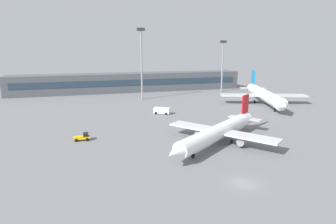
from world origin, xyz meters
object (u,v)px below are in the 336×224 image
object	(u,v)px
airplane_mid	(264,95)
service_van_white	(162,111)
floodlight_tower_west	(141,59)
baggage_tug_yellow	(83,137)
airplane_near	(219,132)
floodlight_tower_east	(222,62)

from	to	relation	value
airplane_mid	service_van_white	distance (m)	41.93
floodlight_tower_west	airplane_mid	bearing A→B (deg)	-29.66
baggage_tug_yellow	service_van_white	bearing A→B (deg)	40.44
airplane_mid	baggage_tug_yellow	world-z (taller)	airplane_mid
airplane_near	floodlight_tower_east	size ratio (longest dim) A/B	1.27
service_van_white	floodlight_tower_west	size ratio (longest dim) A/B	0.19
airplane_mid	floodlight_tower_west	xyz separation A→B (m)	(-42.04, 23.94, 12.95)
airplane_mid	service_van_white	world-z (taller)	airplane_mid
airplane_near	airplane_mid	bearing A→B (deg)	44.69
airplane_near	baggage_tug_yellow	size ratio (longest dim) A/B	8.58
airplane_mid	floodlight_tower_east	distance (m)	36.21
service_van_white	airplane_near	bearing A→B (deg)	-83.09
service_van_white	floodlight_tower_east	bearing A→B (deg)	43.60
airplane_near	airplane_mid	xyz separation A→B (m)	(37.66, 37.26, 0.72)
airplane_near	floodlight_tower_west	size ratio (longest dim) A/B	1.09
baggage_tug_yellow	floodlight_tower_west	bearing A→B (deg)	64.11
airplane_near	floodlight_tower_west	world-z (taller)	floodlight_tower_west
airplane_mid	baggage_tug_yellow	size ratio (longest dim) A/B	12.30
baggage_tug_yellow	floodlight_tower_east	size ratio (longest dim) A/B	0.15
airplane_mid	floodlight_tower_west	distance (m)	50.08
airplane_near	airplane_mid	distance (m)	52.98
airplane_near	baggage_tug_yellow	distance (m)	30.82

